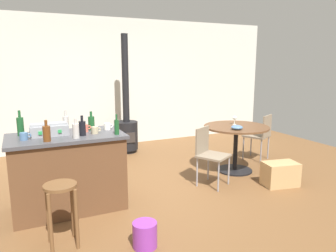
# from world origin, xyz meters

# --- Properties ---
(ground_plane) EXTENTS (8.80, 8.80, 0.00)m
(ground_plane) POSITION_xyz_m (0.00, 0.00, 0.00)
(ground_plane) COLOR brown
(back_wall) EXTENTS (8.00, 0.10, 2.70)m
(back_wall) POSITION_xyz_m (0.00, 2.70, 1.35)
(back_wall) COLOR beige
(back_wall) RESTS_ON ground_plane
(kitchen_island) EXTENTS (1.34, 0.76, 0.93)m
(kitchen_island) POSITION_xyz_m (-1.19, -0.18, 0.47)
(kitchen_island) COLOR brown
(kitchen_island) RESTS_ON ground_plane
(wooden_stool) EXTENTS (0.31, 0.31, 0.63)m
(wooden_stool) POSITION_xyz_m (-1.37, -1.01, 0.46)
(wooden_stool) COLOR brown
(wooden_stool) RESTS_ON ground_plane
(dining_table) EXTENTS (1.05, 1.05, 0.76)m
(dining_table) POSITION_xyz_m (1.51, 0.09, 0.58)
(dining_table) COLOR black
(dining_table) RESTS_ON ground_plane
(folding_chair_near) EXTENTS (0.54, 0.54, 0.85)m
(folding_chair_near) POSITION_xyz_m (2.29, 0.40, 0.50)
(folding_chair_near) COLOR #7F705B
(folding_chair_near) RESTS_ON ground_plane
(folding_chair_far) EXTENTS (0.55, 0.55, 0.85)m
(folding_chair_far) POSITION_xyz_m (0.79, -0.24, 0.50)
(folding_chair_far) COLOR #7F705B
(folding_chair_far) RESTS_ON ground_plane
(wood_stove) EXTENTS (0.44, 0.45, 2.32)m
(wood_stove) POSITION_xyz_m (0.24, 1.96, 0.54)
(wood_stove) COLOR black
(wood_stove) RESTS_ON ground_plane
(toolbox) EXTENTS (0.42, 0.25, 0.15)m
(toolbox) POSITION_xyz_m (-1.37, -0.13, 1.00)
(toolbox) COLOR gray
(toolbox) RESTS_ON kitchen_island
(bottle_0) EXTENTS (0.06, 0.06, 0.24)m
(bottle_0) POSITION_xyz_m (-0.64, -0.42, 1.02)
(bottle_0) COLOR #194C23
(bottle_0) RESTS_ON kitchen_island
(bottle_1) EXTENTS (0.08, 0.08, 0.23)m
(bottle_1) POSITION_xyz_m (-1.11, -0.42, 1.02)
(bottle_1) COLOR #B7B2AD
(bottle_1) RESTS_ON kitchen_island
(bottle_2) EXTENTS (0.08, 0.08, 0.24)m
(bottle_2) POSITION_xyz_m (-1.02, -0.30, 1.02)
(bottle_2) COLOR black
(bottle_2) RESTS_ON kitchen_island
(bottle_3) EXTENTS (0.08, 0.08, 0.30)m
(bottle_3) POSITION_xyz_m (-1.67, 0.00, 1.04)
(bottle_3) COLOR #194C23
(bottle_3) RESTS_ON kitchen_island
(bottle_4) EXTENTS (0.08, 0.08, 0.24)m
(bottle_4) POSITION_xyz_m (-1.42, -0.43, 1.02)
(bottle_4) COLOR #603314
(bottle_4) RESTS_ON kitchen_island
(bottle_5) EXTENTS (0.08, 0.08, 0.24)m
(bottle_5) POSITION_xyz_m (-0.85, -0.01, 1.02)
(bottle_5) COLOR #194C23
(bottle_5) RESTS_ON kitchen_island
(bottle_6) EXTENTS (0.07, 0.07, 0.26)m
(bottle_6) POSITION_xyz_m (-1.15, 0.03, 1.03)
(bottle_6) COLOR #B7B2AD
(bottle_6) RESTS_ON kitchen_island
(cup_0) EXTENTS (0.12, 0.09, 0.09)m
(cup_0) POSITION_xyz_m (-1.01, 0.04, 0.97)
(cup_0) COLOR tan
(cup_0) RESTS_ON kitchen_island
(cup_1) EXTENTS (0.12, 0.09, 0.10)m
(cup_1) POSITION_xyz_m (-0.95, -0.11, 0.98)
(cup_1) COLOR #DB6651
(cup_1) RESTS_ON kitchen_island
(cup_2) EXTENTS (0.12, 0.08, 0.09)m
(cup_2) POSITION_xyz_m (-0.86, -0.27, 0.97)
(cup_2) COLOR tan
(cup_2) RESTS_ON kitchen_island
(cup_3) EXTENTS (0.12, 0.09, 0.08)m
(cup_3) POSITION_xyz_m (-1.64, -0.26, 0.97)
(cup_3) COLOR #4C7099
(cup_3) RESTS_ON kitchen_island
(cup_4) EXTENTS (0.12, 0.08, 0.08)m
(cup_4) POSITION_xyz_m (-0.67, -0.09, 0.97)
(cup_4) COLOR white
(cup_4) RESTS_ON kitchen_island
(wine_glass) EXTENTS (0.07, 0.07, 0.14)m
(wine_glass) POSITION_xyz_m (1.56, 0.22, 0.87)
(wine_glass) COLOR silver
(wine_glass) RESTS_ON dining_table
(serving_bowl) EXTENTS (0.18, 0.18, 0.07)m
(serving_bowl) POSITION_xyz_m (1.34, -0.15, 0.80)
(serving_bowl) COLOR #4C7099
(serving_bowl) RESTS_ON dining_table
(cardboard_box) EXTENTS (0.54, 0.40, 0.34)m
(cardboard_box) POSITION_xyz_m (1.71, -0.72, 0.17)
(cardboard_box) COLOR tan
(cardboard_box) RESTS_ON ground_plane
(plastic_bucket) EXTENTS (0.24, 0.24, 0.25)m
(plastic_bucket) POSITION_xyz_m (-0.66, -1.38, 0.13)
(plastic_bucket) COLOR purple
(plastic_bucket) RESTS_ON ground_plane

